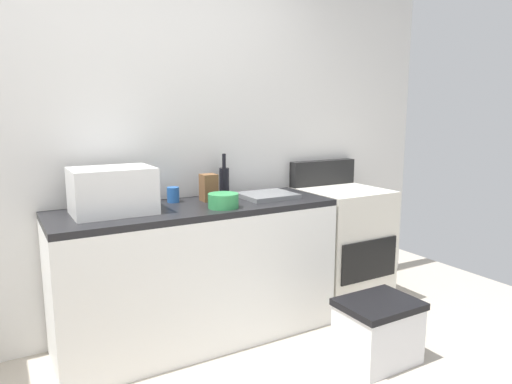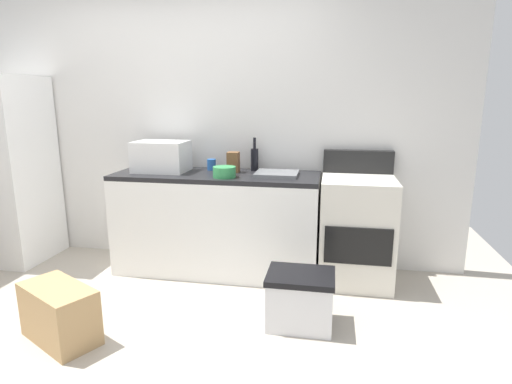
{
  "view_description": "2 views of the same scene",
  "coord_description": "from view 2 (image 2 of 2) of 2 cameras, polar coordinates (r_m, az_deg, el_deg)",
  "views": [
    {
      "loc": [
        -0.8,
        -1.45,
        1.48
      ],
      "look_at": [
        0.62,
        1.0,
        0.99
      ],
      "focal_mm": 32.01,
      "sensor_mm": 36.0,
      "label": 1
    },
    {
      "loc": [
        1.29,
        -2.26,
        1.55
      ],
      "look_at": [
        0.71,
        0.92,
        0.81
      ],
      "focal_mm": 29.19,
      "sensor_mm": 36.0,
      "label": 2
    }
  ],
  "objects": [
    {
      "name": "mixing_bowl",
      "position": [
        3.47,
        -4.36,
        2.75
      ],
      "size": [
        0.19,
        0.19,
        0.09
      ],
      "primitive_type": "cylinder",
      "color": "#338C4C",
      "rests_on": "kitchen_counter"
    },
    {
      "name": "wine_bottle",
      "position": [
        3.77,
        -0.2,
        4.6
      ],
      "size": [
        0.07,
        0.07,
        0.3
      ],
      "color": "black",
      "rests_on": "kitchen_counter"
    },
    {
      "name": "coffee_mug",
      "position": [
        3.84,
        -6.11,
        3.76
      ],
      "size": [
        0.08,
        0.08,
        0.1
      ],
      "primitive_type": "cylinder",
      "color": "#2659A5",
      "rests_on": "kitchen_counter"
    },
    {
      "name": "kitchen_counter",
      "position": [
        3.76,
        -5.35,
        -4.23
      ],
      "size": [
        1.8,
        0.6,
        0.9
      ],
      "color": "white",
      "rests_on": "ground_plane"
    },
    {
      "name": "cardboard_box_medium",
      "position": [
        3.08,
        -25.33,
        -14.81
      ],
      "size": [
        0.61,
        0.5,
        0.37
      ],
      "primitive_type": "cube",
      "rotation": [
        0.0,
        0.0,
        -0.49
      ],
      "color": "tan",
      "rests_on": "ground_plane"
    },
    {
      "name": "stove_oven",
      "position": [
        3.64,
        13.58,
        -4.89
      ],
      "size": [
        0.6,
        0.61,
        1.1
      ],
      "color": "silver",
      "rests_on": "ground_plane"
    },
    {
      "name": "microwave",
      "position": [
        3.83,
        -12.83,
        4.78
      ],
      "size": [
        0.46,
        0.34,
        0.27
      ],
      "primitive_type": "cube",
      "color": "white",
      "rests_on": "kitchen_counter"
    },
    {
      "name": "refrigerator",
      "position": [
        4.62,
        -30.99,
        2.56
      ],
      "size": [
        0.68,
        0.66,
        1.74
      ],
      "primitive_type": "cube",
      "color": "white",
      "rests_on": "ground_plane"
    },
    {
      "name": "wall_back",
      "position": [
        4.03,
        -8.41,
        9.14
      ],
      "size": [
        5.0,
        0.1,
        2.6
      ],
      "primitive_type": "cube",
      "color": "silver",
      "rests_on": "ground_plane"
    },
    {
      "name": "ground_plane",
      "position": [
        3.03,
        -17.48,
        -18.61
      ],
      "size": [
        6.0,
        6.0,
        0.0
      ],
      "primitive_type": "plane",
      "color": "#B2A899"
    },
    {
      "name": "sink_basin",
      "position": [
        3.55,
        2.87,
        2.51
      ],
      "size": [
        0.36,
        0.32,
        0.03
      ],
      "primitive_type": "cube",
      "color": "slate",
      "rests_on": "kitchen_counter"
    },
    {
      "name": "storage_bin",
      "position": [
        2.98,
        6.08,
        -14.36
      ],
      "size": [
        0.46,
        0.36,
        0.38
      ],
      "color": "silver",
      "rests_on": "ground_plane"
    },
    {
      "name": "knife_block",
      "position": [
        3.7,
        -3.13,
        4.11
      ],
      "size": [
        0.1,
        0.1,
        0.18
      ],
      "primitive_type": "cube",
      "color": "brown",
      "rests_on": "kitchen_counter"
    }
  ]
}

